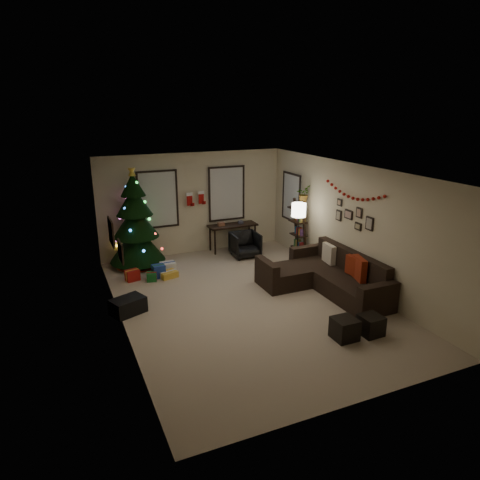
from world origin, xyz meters
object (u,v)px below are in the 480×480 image
at_px(christmas_tree, 136,225).
at_px(desk, 233,227).
at_px(bookshelf, 299,231).
at_px(desk_chair, 245,245).
at_px(sofa, 326,277).

distance_m(christmas_tree, desk, 2.69).
xyz_separation_m(christmas_tree, bookshelf, (3.93, -1.23, -0.27)).
height_order(christmas_tree, desk_chair, christmas_tree).
relative_size(christmas_tree, bookshelf, 1.58).
distance_m(desk, bookshelf, 1.90).
bearing_deg(desk, sofa, -76.19).
bearing_deg(desk, bookshelf, -47.68).
xyz_separation_m(sofa, desk, (-0.82, 3.33, 0.36)).
distance_m(sofa, bookshelf, 2.04).
bearing_deg(desk, desk_chair, -82.23).
xyz_separation_m(christmas_tree, sofa, (3.47, -3.16, -0.77)).
xyz_separation_m(desk_chair, bookshelf, (1.19, -0.75, 0.45)).
height_order(sofa, bookshelf, bookshelf).
distance_m(christmas_tree, sofa, 4.76).
distance_m(christmas_tree, desk_chair, 2.88).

